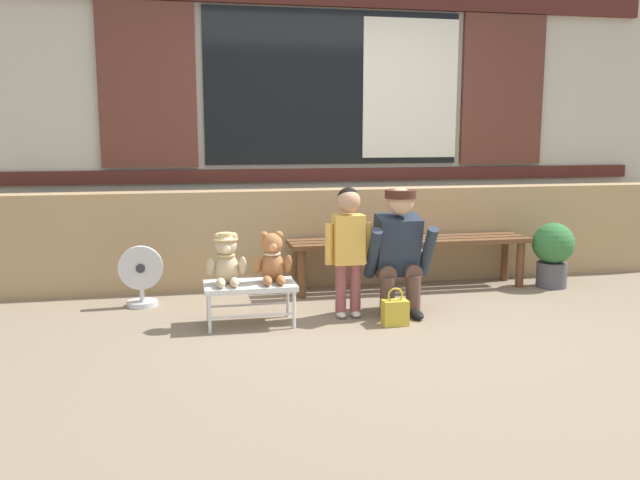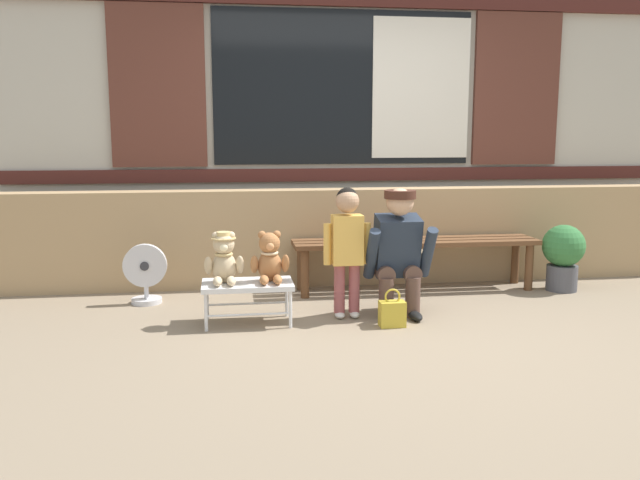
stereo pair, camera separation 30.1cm
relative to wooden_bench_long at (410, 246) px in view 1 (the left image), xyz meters
name	(u,v)px [view 1 (the left image)]	position (x,y,z in m)	size (l,w,h in m)	color
ground_plane	(391,326)	(-0.50, -1.06, -0.37)	(60.00, 60.00, 0.00)	#84725B
brick_low_wall	(344,236)	(-0.50, 0.37, 0.05)	(6.56, 0.25, 0.85)	tan
shop_facade	(332,91)	(-0.49, 0.88, 1.35)	(6.70, 0.26, 3.43)	#B7B2A3
wooden_bench_long	(410,246)	(0.00, 0.00, 0.00)	(2.10, 0.40, 0.44)	brown
small_display_bench	(250,288)	(-1.46, -0.82, -0.11)	(0.64, 0.36, 0.30)	silver
teddy_bear_with_hat	(226,260)	(-1.62, -0.81, 0.10)	(0.28, 0.27, 0.36)	#CCB289
teddy_bear_plain	(272,259)	(-1.30, -0.82, 0.09)	(0.28, 0.26, 0.36)	#A86B3D
child_standing	(348,238)	(-0.73, -0.76, 0.22)	(0.35, 0.18, 0.96)	#994C4C
adult_crouching	(399,250)	(-0.34, -0.74, 0.11)	(0.50, 0.49, 0.95)	brown
handbag_on_ground	(395,312)	(-0.46, -1.03, -0.28)	(0.18, 0.11, 0.27)	gold
potted_plant	(553,251)	(1.25, -0.19, -0.05)	(0.36, 0.36, 0.57)	#4C4C51
floor_fan	(141,276)	(-2.24, -0.15, -0.13)	(0.34, 0.24, 0.48)	silver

